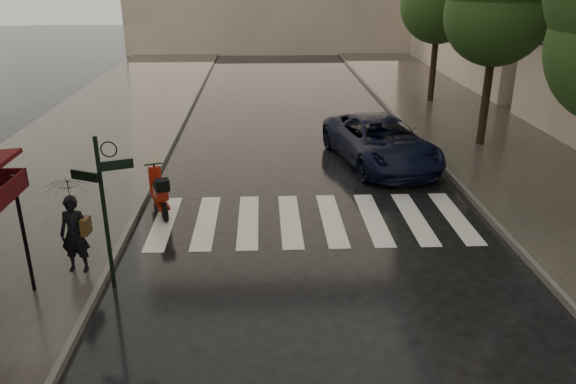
{
  "coord_description": "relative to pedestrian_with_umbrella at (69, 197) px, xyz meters",
  "views": [
    {
      "loc": [
        1.81,
        -6.81,
        5.87
      ],
      "look_at": [
        2.32,
        4.41,
        1.4
      ],
      "focal_mm": 35.0,
      "sensor_mm": 36.0,
      "label": 1
    }
  ],
  "objects": [
    {
      "name": "pedestrian_with_umbrella",
      "position": [
        0.0,
        0.0,
        0.0
      ],
      "size": [
        1.04,
        1.05,
        2.43
      ],
      "rotation": [
        0.0,
        0.0,
        -0.08
      ],
      "color": "black",
      "rests_on": "sidewalk_near"
    },
    {
      "name": "parked_car",
      "position": [
        7.57,
        6.83,
        -0.99
      ],
      "size": [
        3.49,
        5.73,
        1.49
      ],
      "primitive_type": "imported",
      "rotation": [
        0.0,
        0.0,
        0.2
      ],
      "color": "black",
      "rests_on": "ground"
    },
    {
      "name": "sidewalk_near",
      "position": [
        -2.5,
        8.5,
        -1.68
      ],
      "size": [
        6.0,
        60.0,
        0.12
      ],
      "primitive_type": "cube",
      "color": "#38332D",
      "rests_on": "ground"
    },
    {
      "name": "crosswalk",
      "position": [
        4.97,
        2.5,
        -1.73
      ],
      "size": [
        7.85,
        3.2,
        0.01
      ],
      "color": "silver",
      "rests_on": "ground"
    },
    {
      "name": "curb_near",
      "position": [
        0.55,
        8.5,
        -1.66
      ],
      "size": [
        0.12,
        60.0,
        0.16
      ],
      "primitive_type": "cube",
      "color": "#595651",
      "rests_on": "ground"
    },
    {
      "name": "curb_far",
      "position": [
        9.45,
        8.5,
        -1.66
      ],
      "size": [
        0.12,
        60.0,
        0.16
      ],
      "primitive_type": "cube",
      "color": "#595651",
      "rests_on": "ground"
    },
    {
      "name": "signpost",
      "position": [
        0.8,
        -0.5,
        0.1
      ],
      "size": [
        1.17,
        0.29,
        3.1
      ],
      "color": "black",
      "rests_on": "ground"
    },
    {
      "name": "scooter",
      "position": [
        1.13,
        3.14,
        -1.2
      ],
      "size": [
        0.82,
        1.67,
        1.14
      ],
      "rotation": [
        0.0,
        0.0,
        0.34
      ],
      "color": "black",
      "rests_on": "ground"
    },
    {
      "name": "sidewalk_far",
      "position": [
        12.25,
        8.5,
        -1.68
      ],
      "size": [
        5.5,
        60.0,
        0.12
      ],
      "primitive_type": "cube",
      "color": "#38332D",
      "rests_on": "ground"
    }
  ]
}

